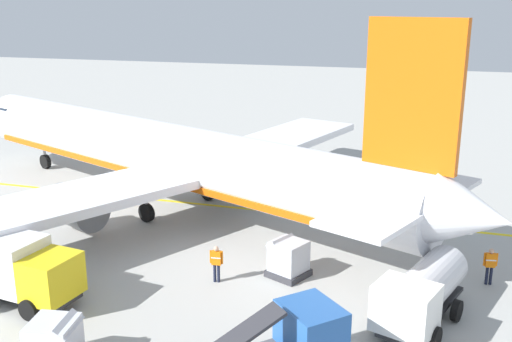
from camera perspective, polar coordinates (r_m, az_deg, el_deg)
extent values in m
cylinder|color=white|center=(37.48, -9.13, 1.81)|extent=(17.61, 34.61, 3.80)
cone|color=white|center=(53.22, -22.95, 4.90)|extent=(4.26, 3.62, 3.61)
cone|color=white|center=(26.47, 20.15, -4.03)|extent=(4.23, 4.21, 3.23)
cube|color=#192333|center=(51.16, -21.90, 5.59)|extent=(3.91, 3.47, 0.60)
cube|color=white|center=(30.99, -19.38, -3.18)|extent=(16.32, 11.97, 0.50)
cylinder|color=slate|center=(34.17, -16.86, -3.33)|extent=(3.28, 3.81, 2.20)
cube|color=white|center=(42.76, 1.95, 2.83)|extent=(16.70, 9.29, 0.50)
cylinder|color=slate|center=(42.14, -2.30, 0.95)|extent=(3.28, 3.81, 2.20)
cube|color=#D8590C|center=(26.48, 14.81, 7.06)|extent=(2.06, 4.19, 6.50)
cube|color=white|center=(27.57, 14.12, -2.74)|extent=(10.82, 7.02, 0.24)
cube|color=#D8590C|center=(37.75, -9.06, 0.27)|extent=(16.02, 31.22, 0.36)
cylinder|color=black|center=(49.07, -19.58, 0.86)|extent=(0.75, 1.15, 1.10)
cylinder|color=gray|center=(48.89, -19.66, 1.77)|extent=(0.20, 0.20, 0.50)
cylinder|color=black|center=(35.63, -10.47, -3.96)|extent=(0.75, 1.15, 1.10)
cylinder|color=gray|center=(35.37, -10.54, -2.74)|extent=(0.20, 0.20, 0.50)
cylinder|color=black|center=(38.94, -4.61, -2.02)|extent=(0.75, 1.15, 1.10)
cylinder|color=gray|center=(38.70, -4.63, -0.89)|extent=(0.20, 0.20, 0.50)
cube|color=white|center=(23.41, 14.17, -12.59)|extent=(2.42, 2.67, 1.80)
cube|color=#192333|center=(22.54, 13.40, -12.67)|extent=(0.68, 1.77, 0.94)
cylinder|color=silver|center=(25.80, 16.57, -9.99)|extent=(4.05, 2.90, 1.80)
cube|color=#262628|center=(25.47, 15.69, -12.74)|extent=(5.85, 3.30, 0.16)
cylinder|color=black|center=(23.86, 16.81, -15.11)|extent=(0.94, 0.56, 0.90)
cylinder|color=black|center=(24.51, 11.83, -13.85)|extent=(0.94, 0.56, 0.90)
cylinder|color=black|center=(25.99, 18.72, -12.58)|extent=(0.94, 0.56, 0.90)
cylinder|color=black|center=(26.59, 14.12, -11.52)|extent=(0.94, 0.56, 0.90)
cube|color=yellow|center=(26.43, -19.06, -9.58)|extent=(2.43, 2.09, 1.80)
cube|color=#192333|center=(25.73, -17.74, -9.28)|extent=(1.84, 0.34, 0.94)
cube|color=#262628|center=(28.39, -22.34, -10.30)|extent=(2.42, 6.60, 0.16)
cylinder|color=black|center=(27.77, -17.75, -10.59)|extent=(0.40, 0.93, 0.90)
cylinder|color=black|center=(26.40, -21.00, -12.35)|extent=(0.40, 0.93, 0.90)
cylinder|color=black|center=(29.69, -21.99, -9.24)|extent=(0.40, 0.93, 0.90)
cube|color=#2659A5|center=(21.45, 5.29, -14.94)|extent=(2.82, 2.83, 1.80)
cube|color=#192333|center=(21.70, 7.22, -13.52)|extent=(1.35, 1.38, 0.94)
cube|color=#333338|center=(28.52, 3.12, -9.75)|extent=(2.20, 2.20, 0.30)
cube|color=#B2B7C1|center=(28.15, 3.15, -8.15)|extent=(1.93, 1.93, 1.44)
cube|color=#B2B7C1|center=(28.22, 2.34, -6.81)|extent=(1.60, 1.16, 0.55)
cube|color=silver|center=(22.84, -18.88, -15.12)|extent=(1.80, 1.80, 1.45)
cube|color=silver|center=(22.33, -17.71, -14.06)|extent=(1.67, 0.88, 0.57)
cylinder|color=#191E33|center=(29.59, 21.63, -9.32)|extent=(0.14, 0.14, 0.87)
cylinder|color=#191E33|center=(29.54, 21.29, -9.32)|extent=(0.14, 0.14, 0.87)
cube|color=orange|center=(29.26, 21.61, -7.96)|extent=(0.29, 0.47, 0.65)
cube|color=silver|center=(29.25, 21.62, -7.91)|extent=(0.30, 0.48, 0.06)
sphere|color=tan|center=(29.09, 21.70, -7.16)|extent=(0.24, 0.24, 0.24)
cylinder|color=orange|center=(29.32, 22.13, -7.91)|extent=(0.09, 0.09, 0.62)
cylinder|color=orange|center=(29.18, 21.10, -7.91)|extent=(0.09, 0.09, 0.62)
cylinder|color=#191E33|center=(27.83, -3.62, -9.78)|extent=(0.14, 0.14, 0.88)
cylinder|color=#191E33|center=(27.87, -3.98, -9.74)|extent=(0.14, 0.14, 0.88)
cube|color=orange|center=(27.53, -3.83, -8.32)|extent=(0.27, 0.46, 0.66)
cube|color=silver|center=(27.51, -3.83, -8.26)|extent=(0.28, 0.47, 0.06)
sphere|color=tan|center=(27.35, -3.85, -7.46)|extent=(0.24, 0.24, 0.24)
cylinder|color=orange|center=(27.45, -3.28, -8.30)|extent=(0.09, 0.09, 0.62)
cylinder|color=orange|center=(27.58, -4.38, -8.21)|extent=(0.09, 0.09, 0.62)
cube|color=yellow|center=(37.42, -1.40, -3.60)|extent=(0.30, 60.00, 0.01)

